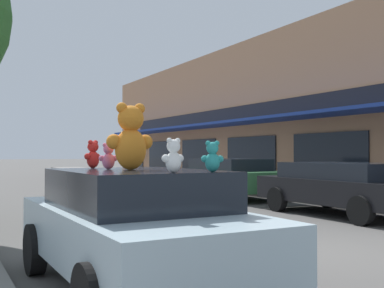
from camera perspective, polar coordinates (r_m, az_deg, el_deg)
The scene contains 10 objects.
ground_plane at distance 8.17m, azimuth 15.77°, elevation -12.38°, with size 260.00×260.00×0.00m, color #514F4C.
plush_art_car at distance 5.80m, azimuth -6.73°, elevation -9.46°, with size 2.07×4.12×1.40m.
teddy_bear_giant at distance 5.82m, azimuth -7.30°, elevation 0.76°, with size 0.59×0.36×0.81m.
teddy_bear_teal at distance 5.11m, azimuth 2.44°, elevation -1.54°, with size 0.25×0.20×0.33m.
teddy_bear_red at distance 6.54m, azimuth -11.67°, elevation -1.24°, with size 0.27×0.23×0.38m.
teddy_bear_pink at distance 6.05m, azimuth -9.88°, elevation -1.48°, with size 0.25×0.16×0.33m.
teddy_bear_white at distance 4.86m, azimuth -2.22°, elevation -1.44°, with size 0.27×0.17×0.35m.
teddy_bear_cream at distance 6.54m, azimuth -7.33°, elevation -1.27°, with size 0.27×0.23×0.37m.
parked_car_far_center at distance 13.01m, azimuth 17.35°, elevation -4.75°, with size 2.07×4.79×1.36m.
parked_car_far_right at distance 17.26m, azimuth 4.44°, elevation -3.82°, with size 2.13×4.69×1.41m.
Camera 1 is at (-5.52, -5.81, 1.60)m, focal length 45.00 mm.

